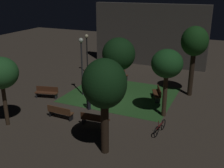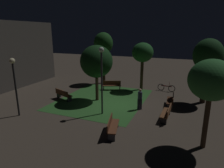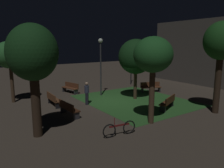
{
  "view_description": "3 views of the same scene",
  "coord_description": "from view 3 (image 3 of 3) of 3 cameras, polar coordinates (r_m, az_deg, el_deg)",
  "views": [
    {
      "loc": [
        8.61,
        -17.65,
        8.34
      ],
      "look_at": [
        0.34,
        0.72,
        1.13
      ],
      "focal_mm": 44.05,
      "sensor_mm": 36.0,
      "label": 1
    },
    {
      "loc": [
        -13.58,
        -5.19,
        5.57
      ],
      "look_at": [
        0.26,
        0.47,
        1.57
      ],
      "focal_mm": 31.33,
      "sensor_mm": 36.0,
      "label": 2
    },
    {
      "loc": [
        12.89,
        -8.83,
        4.24
      ],
      "look_at": [
        -0.26,
        0.16,
        1.25
      ],
      "focal_mm": 34.72,
      "sensor_mm": 36.0,
      "label": 3
    }
  ],
  "objects": [
    {
      "name": "ground_plane",
      "position": [
        16.19,
        0.05,
        -4.56
      ],
      "size": [
        60.0,
        60.0,
        0.0
      ],
      "primitive_type": "plane",
      "color": "#473D33"
    },
    {
      "name": "grass_lawn",
      "position": [
        16.49,
        5.98,
        -4.32
      ],
      "size": [
        8.32,
        6.87,
        0.01
      ],
      "primitive_type": "cube",
      "color": "#2D6028",
      "rests_on": "ground"
    },
    {
      "name": "bench_front_right",
      "position": [
        15.43,
        -15.22,
        -3.85
      ],
      "size": [
        1.81,
        0.52,
        0.88
      ],
      "color": "brown",
      "rests_on": "ground"
    },
    {
      "name": "bench_back_row",
      "position": [
        13.1,
        -11.44,
        -6.27
      ],
      "size": [
        1.83,
        0.61,
        0.88
      ],
      "color": "#422314",
      "rests_on": "ground"
    },
    {
      "name": "bench_corner",
      "position": [
        19.13,
        -10.85,
        -0.9
      ],
      "size": [
        1.86,
        0.91,
        0.88
      ],
      "color": "brown",
      "rests_on": "ground"
    },
    {
      "name": "bench_near_trees",
      "position": [
        19.4,
        10.13,
        -0.71
      ],
      "size": [
        1.1,
        1.85,
        0.88
      ],
      "color": "brown",
      "rests_on": "ground"
    },
    {
      "name": "bench_by_lamp",
      "position": [
        14.62,
        14.57,
        -4.62
      ],
      "size": [
        1.15,
        1.84,
        0.88
      ],
      "color": "#512D19",
      "rests_on": "ground"
    },
    {
      "name": "tree_right_canopy",
      "position": [
        10.11,
        -20.16,
        7.28
      ],
      "size": [
        2.23,
        2.23,
        5.11
      ],
      "color": "#2D2116",
      "rests_on": "ground"
    },
    {
      "name": "tree_near_wall",
      "position": [
        11.36,
        10.77,
        7.25
      ],
      "size": [
        2.03,
        2.03,
        4.61
      ],
      "color": "#423021",
      "rests_on": "ground"
    },
    {
      "name": "tree_left_canopy",
      "position": [
        14.42,
        26.84,
        9.63
      ],
      "size": [
        2.06,
        2.06,
        5.54
      ],
      "color": "#2D2116",
      "rests_on": "ground"
    },
    {
      "name": "tree_lawn_side",
      "position": [
        16.48,
        6.29,
        7.13
      ],
      "size": [
        2.62,
        2.62,
        4.58
      ],
      "color": "#423021",
      "rests_on": "ground"
    },
    {
      "name": "tree_tall_center",
      "position": [
        16.99,
        -25.35,
        6.82
      ],
      "size": [
        2.09,
        2.09,
        4.41
      ],
      "color": "#423021",
      "rests_on": "ground"
    },
    {
      "name": "lamp_post_path_center",
      "position": [
        22.53,
        5.08,
        6.78
      ],
      "size": [
        0.36,
        0.36,
        3.96
      ],
      "color": "black",
      "rests_on": "ground"
    },
    {
      "name": "lamp_post_near_wall",
      "position": [
        17.52,
        -3.01,
        7.03
      ],
      "size": [
        0.36,
        0.36,
        4.64
      ],
      "color": "#333338",
      "rests_on": "ground"
    },
    {
      "name": "bicycle",
      "position": [
        10.27,
        1.96,
        -11.68
      ],
      "size": [
        0.3,
        1.7,
        0.93
      ],
      "color": "black",
      "rests_on": "ground"
    },
    {
      "name": "pedestrian",
      "position": [
        15.24,
        -6.65,
        -2.3
      ],
      "size": [
        0.34,
        0.32,
        1.61
      ],
      "color": "black",
      "rests_on": "ground"
    },
    {
      "name": "building_wall_backdrop",
      "position": [
        23.84,
        23.2,
        7.55
      ],
      "size": [
        12.44,
        0.8,
        6.62
      ],
      "primitive_type": "cube",
      "color": "#4C4742",
      "rests_on": "ground"
    }
  ]
}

